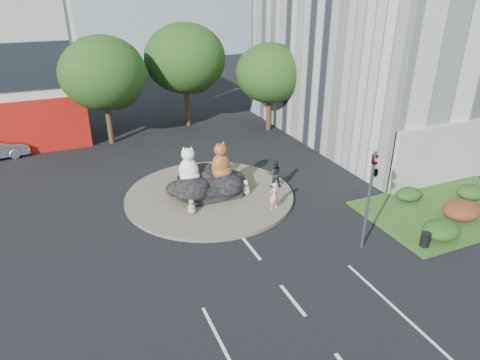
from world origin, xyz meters
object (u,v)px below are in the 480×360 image
at_px(kitten_calico, 191,206).
at_px(pedestrian_pink, 274,196).
at_px(cat_white, 188,165).
at_px(kitten_white, 246,187).
at_px(cat_tabby, 221,160).
at_px(pedestrian_dark, 274,174).
at_px(litter_bin, 425,239).

bearing_deg(kitten_calico, pedestrian_pink, 9.16).
bearing_deg(cat_white, kitten_white, -0.22).
bearing_deg(cat_white, cat_tabby, 15.77).
height_order(cat_white, cat_tabby, cat_tabby).
height_order(cat_tabby, pedestrian_dark, cat_tabby).
xyz_separation_m(kitten_white, pedestrian_pink, (0.69, -2.31, 0.34)).
xyz_separation_m(cat_tabby, kitten_white, (1.18, -0.97, -1.57)).
xyz_separation_m(kitten_white, pedestrian_dark, (2.02, 0.18, 0.42)).
height_order(pedestrian_pink, pedestrian_dark, pedestrian_dark).
bearing_deg(cat_tabby, litter_bin, -69.00).
bearing_deg(kitten_white, pedestrian_dark, -0.21).
xyz_separation_m(pedestrian_dark, litter_bin, (3.72, -8.58, -0.60)).
bearing_deg(kitten_calico, cat_white, 101.52).
bearing_deg(cat_tabby, cat_white, 161.82).
height_order(cat_tabby, kitten_calico, cat_tabby).
distance_m(pedestrian_pink, litter_bin, 7.93).
height_order(cat_white, kitten_white, cat_white).
distance_m(kitten_calico, kitten_white, 3.79).
height_order(cat_tabby, litter_bin, cat_tabby).
height_order(kitten_white, pedestrian_dark, pedestrian_dark).
bearing_deg(kitten_white, litter_bin, -60.85).
distance_m(cat_tabby, litter_bin, 11.78).
distance_m(cat_tabby, pedestrian_pink, 3.97).
xyz_separation_m(kitten_calico, kitten_white, (3.66, 0.96, 0.03)).
xyz_separation_m(kitten_calico, pedestrian_dark, (5.68, 1.13, 0.46)).
bearing_deg(kitten_white, pedestrian_pink, -78.49).
height_order(kitten_calico, litter_bin, kitten_calico).
bearing_deg(kitten_calico, cat_tabby, 64.15).
relative_size(kitten_calico, pedestrian_pink, 0.53).
bearing_deg(cat_white, kitten_calico, -86.38).
xyz_separation_m(cat_white, litter_bin, (8.87, -9.46, -1.73)).
relative_size(cat_tabby, kitten_white, 2.47).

